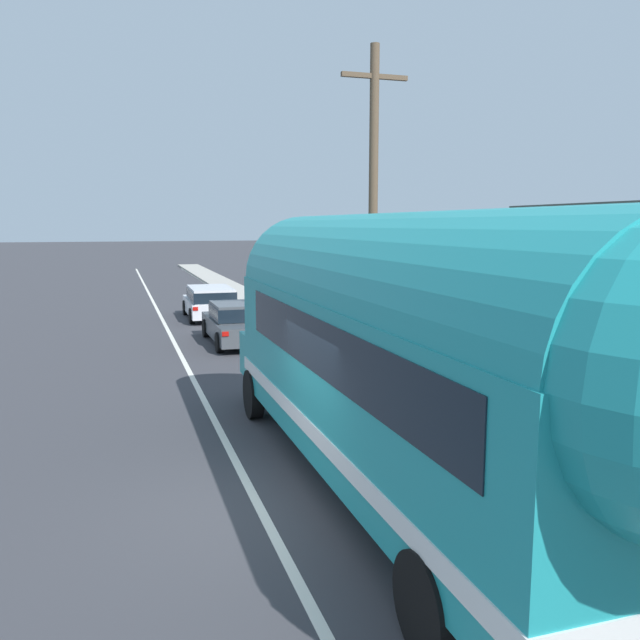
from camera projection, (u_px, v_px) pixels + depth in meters
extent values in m
plane|color=#38383D|center=(260.00, 510.00, 9.10)|extent=(300.00, 300.00, 0.00)
cube|color=silver|center=(179.00, 351.00, 20.42)|extent=(0.14, 80.00, 0.01)
cube|color=silver|center=(300.00, 344.00, 21.60)|extent=(0.12, 80.00, 0.01)
cube|color=#ADA89E|center=(347.00, 352.00, 19.98)|extent=(1.87, 90.00, 0.15)
cylinder|color=brown|center=(373.00, 213.00, 17.05)|extent=(0.24, 0.24, 8.50)
cube|color=brown|center=(375.00, 76.00, 16.55)|extent=(1.80, 0.12, 0.12)
cube|color=teal|center=(397.00, 381.00, 9.27)|extent=(2.50, 9.83, 2.30)
cylinder|color=teal|center=(399.00, 301.00, 9.10)|extent=(2.45, 9.73, 2.45)
cube|color=teal|center=(295.00, 354.00, 14.62)|extent=(2.26, 1.30, 0.95)
cube|color=white|center=(397.00, 425.00, 9.37)|extent=(2.54, 9.87, 0.24)
cube|color=black|center=(407.00, 343.00, 8.90)|extent=(2.53, 8.03, 0.76)
cube|color=black|center=(302.00, 298.00, 13.86)|extent=(2.14, 0.10, 0.96)
cube|color=silver|center=(287.00, 353.00, 15.29)|extent=(0.90, 0.10, 0.56)
cylinder|color=black|center=(253.00, 394.00, 13.36)|extent=(0.26, 1.00, 1.00)
cylinder|color=black|center=(360.00, 386.00, 14.06)|extent=(0.26, 1.00, 1.00)
cylinder|color=black|center=(427.00, 604.00, 5.98)|extent=(0.26, 1.00, 1.00)
cylinder|color=black|center=(633.00, 564.00, 6.68)|extent=(0.26, 1.00, 1.00)
cube|color=#474C51|center=(238.00, 328.00, 21.83)|extent=(1.84, 4.39, 0.60)
cube|color=#474C51|center=(238.00, 311.00, 21.63)|extent=(1.62, 2.04, 0.55)
cube|color=black|center=(238.00, 312.00, 21.63)|extent=(1.68, 2.08, 0.43)
cube|color=red|center=(225.00, 334.00, 19.49)|extent=(0.20, 0.04, 0.14)
cube|color=red|center=(276.00, 331.00, 19.97)|extent=(0.20, 0.04, 0.14)
cylinder|color=black|center=(206.00, 328.00, 23.00)|extent=(0.20, 0.64, 0.64)
cylinder|color=black|center=(254.00, 326.00, 23.53)|extent=(0.20, 0.64, 0.64)
cylinder|color=black|center=(219.00, 342.00, 20.19)|extent=(0.20, 0.64, 0.64)
cylinder|color=black|center=(273.00, 339.00, 20.72)|extent=(0.20, 0.64, 0.64)
cube|color=white|center=(210.00, 306.00, 27.55)|extent=(1.92, 4.24, 0.60)
cube|color=white|center=(211.00, 294.00, 27.02)|extent=(1.70, 2.99, 0.55)
cube|color=black|center=(211.00, 295.00, 27.02)|extent=(1.76, 3.03, 0.43)
cube|color=red|center=(195.00, 309.00, 25.29)|extent=(0.20, 0.04, 0.14)
cube|color=red|center=(237.00, 307.00, 25.75)|extent=(0.20, 0.04, 0.14)
cylinder|color=black|center=(185.00, 308.00, 28.66)|extent=(0.21, 0.64, 0.64)
cylinder|color=black|center=(226.00, 306.00, 29.17)|extent=(0.21, 0.64, 0.64)
cylinder|color=black|center=(192.00, 316.00, 25.99)|extent=(0.21, 0.64, 0.64)
cylinder|color=black|center=(236.00, 314.00, 26.50)|extent=(0.21, 0.64, 0.64)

